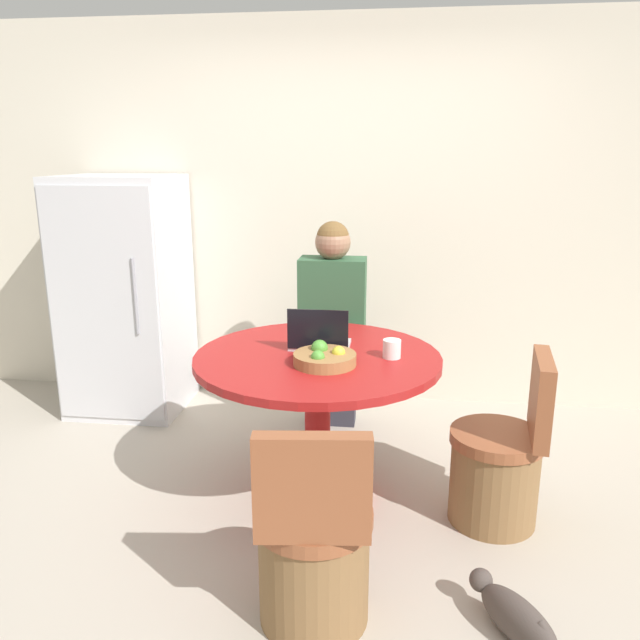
% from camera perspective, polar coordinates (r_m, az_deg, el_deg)
% --- Properties ---
extents(ground_plane, '(12.00, 12.00, 0.00)m').
position_cam_1_polar(ground_plane, '(3.17, 0.15, -18.13)').
color(ground_plane, '#B2A899').
extents(wall_back, '(7.00, 0.06, 2.60)m').
position_cam_1_polar(wall_back, '(4.34, 2.90, 9.36)').
color(wall_back, beige).
rests_on(wall_back, ground_plane).
extents(refrigerator, '(0.74, 0.70, 1.59)m').
position_cam_1_polar(refrigerator, '(4.42, -17.33, 2.15)').
color(refrigerator, silver).
rests_on(refrigerator, ground_plane).
extents(dining_table, '(1.21, 1.21, 0.77)m').
position_cam_1_polar(dining_table, '(3.13, -0.23, -6.64)').
color(dining_table, maroon).
rests_on(dining_table, ground_plane).
extents(chair_near_camera, '(0.44, 0.45, 0.85)m').
position_cam_1_polar(chair_near_camera, '(2.48, -0.58, -20.75)').
color(chair_near_camera, brown).
rests_on(chair_near_camera, ground_plane).
extents(chair_right_side, '(0.46, 0.45, 0.85)m').
position_cam_1_polar(chair_right_side, '(3.17, 16.07, -12.81)').
color(chair_right_side, brown).
rests_on(chair_right_side, ground_plane).
extents(person_seated, '(0.40, 0.37, 1.34)m').
position_cam_1_polar(person_seated, '(3.86, 1.21, 0.20)').
color(person_seated, '#2D2D38').
rests_on(person_seated, ground_plane).
extents(laptop, '(0.30, 0.21, 0.22)m').
position_cam_1_polar(laptop, '(3.14, -0.06, -1.80)').
color(laptop, '#B7B7BC').
rests_on(laptop, dining_table).
extents(fruit_bowl, '(0.30, 0.30, 0.10)m').
position_cam_1_polar(fruit_bowl, '(2.92, 0.40, -3.47)').
color(fruit_bowl, olive).
rests_on(fruit_bowl, dining_table).
extents(coffee_cup, '(0.09, 0.09, 0.09)m').
position_cam_1_polar(coffee_cup, '(3.03, 6.59, -2.63)').
color(coffee_cup, white).
rests_on(coffee_cup, dining_table).
extents(cat, '(0.32, 0.42, 0.17)m').
position_cam_1_polar(cat, '(2.64, 17.41, -24.43)').
color(cat, '#473D38').
rests_on(cat, ground_plane).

